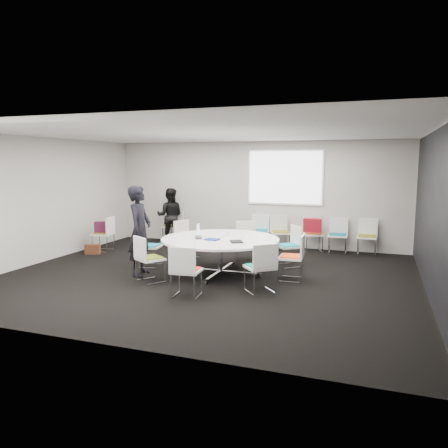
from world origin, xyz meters
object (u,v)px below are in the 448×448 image
(chair_ring_f, at_px, (150,268))
(chair_back_a, at_px, (260,237))
(chair_ring_h, at_px, (260,277))
(chair_back_d, at_px, (338,242))
(person_back, at_px, (170,216))
(brown_bag, at_px, (93,249))
(cup, at_px, (227,234))
(chair_ring_d, at_px, (187,246))
(chair_spare_left, at_px, (104,241))
(person_main, at_px, (140,231))
(chair_back_b, at_px, (280,239))
(conference_table, at_px, (220,247))
(chair_ring_a, at_px, (292,266))
(chair_back_e, at_px, (367,244))
(chair_back_c, at_px, (313,241))
(chair_ring_c, at_px, (246,248))
(maroon_bag, at_px, (103,227))
(chair_ring_e, at_px, (150,254))
(laptop, at_px, (201,237))
(chair_ring_g, at_px, (186,281))
(chair_person_back, at_px, (173,232))
(chair_ring_b, at_px, (288,254))

(chair_ring_f, height_order, chair_back_a, same)
(chair_ring_h, height_order, chair_back_d, same)
(person_back, bearing_deg, brown_bag, 42.40)
(person_back, relative_size, cup, 17.08)
(chair_ring_d, xyz_separation_m, chair_spare_left, (-2.32, 0.02, 0.00))
(chair_back_d, height_order, person_main, person_main)
(chair_ring_h, height_order, chair_back_b, same)
(conference_table, height_order, chair_ring_a, chair_ring_a)
(chair_back_e, xyz_separation_m, person_main, (-4.22, -3.51, 0.62))
(chair_back_c, xyz_separation_m, chair_spare_left, (-5.01, -1.76, 0.00))
(chair_ring_c, height_order, maroon_bag, chair_ring_c)
(chair_back_c, height_order, person_back, person_back)
(chair_ring_h, height_order, chair_spare_left, same)
(chair_ring_f, height_order, chair_back_d, same)
(conference_table, bearing_deg, maroon_bag, 162.46)
(chair_ring_a, relative_size, person_back, 0.57)
(chair_ring_e, bearing_deg, chair_ring_h, 58.65)
(chair_back_c, height_order, brown_bag, chair_back_c)
(laptop, distance_m, brown_bag, 3.40)
(chair_ring_f, distance_m, chair_ring_g, 1.21)
(chair_ring_a, relative_size, chair_ring_d, 1.00)
(chair_ring_e, distance_m, chair_back_d, 4.67)
(conference_table, relative_size, chair_back_d, 2.69)
(chair_person_back, xyz_separation_m, brown_bag, (-1.13, -2.16, -0.16))
(chair_back_a, height_order, chair_back_d, same)
(conference_table, bearing_deg, person_back, 132.29)
(cup, bearing_deg, chair_back_e, 44.16)
(chair_ring_a, xyz_separation_m, chair_person_back, (-3.94, 2.91, 0.00))
(chair_ring_f, bearing_deg, chair_back_b, 100.17)
(chair_ring_e, relative_size, person_main, 0.49)
(chair_back_a, relative_size, person_main, 0.49)
(chair_back_e, bearing_deg, chair_ring_c, 30.69)
(chair_ring_a, xyz_separation_m, person_back, (-3.95, 2.75, 0.49))
(chair_ring_d, distance_m, chair_back_c, 3.22)
(chair_ring_c, relative_size, chair_back_b, 1.00)
(chair_back_d, relative_size, person_main, 0.49)
(conference_table, xyz_separation_m, cup, (0.05, 0.29, 0.22))
(conference_table, relative_size, chair_ring_g, 2.69)
(chair_ring_a, distance_m, chair_back_a, 3.23)
(chair_ring_b, relative_size, chair_ring_d, 1.00)
(person_back, xyz_separation_m, laptop, (2.11, -2.85, -0.03))
(person_main, bearing_deg, chair_back_d, -53.43)
(chair_ring_g, xyz_separation_m, maroon_bag, (-3.58, 2.78, 0.34))
(chair_person_back, xyz_separation_m, person_back, (-0.00, -0.17, 0.49))
(chair_ring_b, bearing_deg, laptop, 86.80)
(chair_ring_b, bearing_deg, chair_back_c, -49.28)
(chair_ring_a, distance_m, chair_person_back, 4.90)
(chair_ring_c, relative_size, person_back, 0.57)
(chair_ring_h, relative_size, maroon_bag, 2.20)
(brown_bag, bearing_deg, chair_back_b, 26.64)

